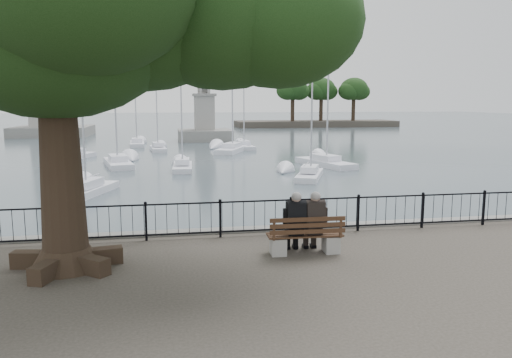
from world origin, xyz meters
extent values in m
cube|color=slate|center=(0.00, 3.00, -0.50)|extent=(200.00, 0.40, 1.20)
plane|color=#324149|center=(0.00, 103.00, -1.00)|extent=(260.00, 260.00, 0.00)
cube|color=black|center=(0.00, 2.50, 0.98)|extent=(22.00, 0.04, 0.04)
cube|color=black|center=(0.00, 2.50, 0.15)|extent=(22.00, 0.04, 0.04)
cube|color=gray|center=(0.23, 0.69, 0.21)|extent=(0.37, 0.47, 0.42)
cube|color=gray|center=(1.57, 0.65, 0.21)|extent=(0.37, 0.47, 0.42)
cube|color=#331F12|center=(0.90, 0.67, 0.46)|extent=(1.87, 0.57, 0.04)
cube|color=#331F12|center=(0.89, 0.39, 0.77)|extent=(1.86, 0.09, 0.41)
cube|color=black|center=(0.66, 0.69, 0.59)|extent=(0.38, 0.32, 0.25)
cube|color=black|center=(0.66, 0.57, 0.98)|extent=(0.46, 0.26, 0.62)
sphere|color=tan|center=(0.66, 0.61, 1.41)|extent=(0.24, 0.24, 0.24)
ellipsoid|color=gray|center=(0.66, 0.59, 1.45)|extent=(0.25, 0.25, 0.21)
cube|color=black|center=(0.67, 0.99, 0.23)|extent=(0.34, 0.46, 0.46)
cube|color=black|center=(1.13, 0.67, 0.59)|extent=(0.38, 0.32, 0.25)
cube|color=black|center=(1.13, 0.56, 0.98)|extent=(0.46, 0.26, 0.62)
sphere|color=tan|center=(1.13, 0.60, 1.41)|extent=(0.24, 0.24, 0.24)
ellipsoid|color=gray|center=(1.13, 0.57, 1.45)|extent=(0.25, 0.25, 0.21)
cube|color=black|center=(1.14, 0.97, 0.23)|extent=(0.34, 0.46, 0.46)
cone|color=black|center=(-4.68, 0.55, 0.24)|extent=(1.60, 1.60, 0.47)
cone|color=black|center=(-4.68, 0.55, 2.82)|extent=(1.03, 1.03, 5.64)
ellipsoid|color=black|center=(-4.68, 0.55, 5.45)|extent=(5.45, 5.45, 4.25)
ellipsoid|color=black|center=(-2.89, 0.92, 5.83)|extent=(4.89, 4.89, 3.81)
ellipsoid|color=black|center=(-1.11, 0.64, 5.64)|extent=(4.32, 4.32, 3.37)
ellipsoid|color=black|center=(0.12, 0.27, 5.45)|extent=(3.76, 3.76, 2.93)
ellipsoid|color=black|center=(-5.52, 2.24, 6.02)|extent=(4.32, 4.32, 3.37)
cube|color=slate|center=(-18.00, 62.00, -0.40)|extent=(9.88, 9.88, 1.40)
cone|color=gray|center=(-18.00, 62.00, 11.85)|extent=(6.32, 6.32, 23.70)
cube|color=slate|center=(2.00, 50.00, -0.40)|extent=(6.33, 6.33, 1.40)
cube|color=gray|center=(2.00, 50.00, 2.21)|extent=(2.32, 2.74, 4.22)
cube|color=slate|center=(2.00, 50.00, 4.47)|extent=(2.74, 3.15, 0.30)
cube|color=gray|center=(2.00, 50.32, 5.35)|extent=(1.37, 2.32, 1.48)
cube|color=gray|center=(2.00, 49.26, 6.09)|extent=(1.58, 1.05, 1.69)
sphere|color=gray|center=(2.00, 48.84, 7.25)|extent=(1.79, 1.79, 1.79)
cube|color=white|center=(-6.50, 15.23, -0.90)|extent=(2.82, 4.97, 0.53)
cube|color=white|center=(-6.50, 15.23, -0.40)|extent=(1.56, 2.17, 0.40)
cylinder|color=#B3B4BD|center=(-6.50, 14.97, 3.28)|extent=(0.11, 0.11, 7.75)
cube|color=white|center=(-1.44, 23.86, -0.90)|extent=(1.49, 4.65, 0.51)
cube|color=white|center=(-1.44, 23.86, -0.40)|extent=(1.02, 1.92, 0.38)
cylinder|color=#B3B4BD|center=(-1.44, 23.60, 4.13)|extent=(0.10, 0.10, 9.47)
cube|color=white|center=(6.18, 18.57, -0.90)|extent=(2.95, 4.76, 0.51)
cube|color=white|center=(6.18, 18.57, -0.40)|extent=(1.59, 2.10, 0.38)
cylinder|color=#B3B4BD|center=(6.18, 18.32, 3.26)|extent=(0.10, 0.10, 7.72)
cube|color=white|center=(8.97, 24.12, -0.90)|extent=(3.26, 6.05, 0.65)
cube|color=white|center=(8.97, 24.12, -0.40)|extent=(1.83, 2.62, 0.49)
cylinder|color=#B3B4BD|center=(8.97, 23.79, 4.56)|extent=(0.13, 0.13, 10.31)
cube|color=white|center=(-10.00, 32.23, -0.90)|extent=(2.89, 4.83, 0.52)
cube|color=white|center=(-10.00, 32.23, -0.40)|extent=(1.57, 2.12, 0.39)
cylinder|color=#B3B4BD|center=(-10.00, 31.97, 4.02)|extent=(0.10, 0.10, 9.24)
cube|color=white|center=(3.53, 35.57, -0.90)|extent=(3.96, 6.29, 0.68)
cube|color=white|center=(3.53, 35.57, -0.40)|extent=(2.12, 2.78, 0.51)
cylinder|color=#B3B4BD|center=(3.53, 35.23, 5.71)|extent=(0.14, 0.14, 12.62)
cube|color=white|center=(5.10, 38.74, -0.90)|extent=(1.75, 5.08, 0.55)
cube|color=white|center=(5.10, 38.74, -0.40)|extent=(1.16, 2.10, 0.42)
cylinder|color=#B3B4BD|center=(5.10, 38.47, 3.60)|extent=(0.11, 0.11, 8.41)
cube|color=white|center=(-5.67, 43.76, -0.90)|extent=(1.77, 5.36, 0.59)
cube|color=white|center=(-5.67, 43.76, -0.40)|extent=(1.20, 2.21, 0.44)
cylinder|color=#B3B4BD|center=(-5.67, 43.47, 5.23)|extent=(0.12, 0.12, 11.66)
cube|color=white|center=(-6.04, 26.63, -0.90)|extent=(2.72, 5.89, 0.63)
cube|color=white|center=(-6.04, 26.63, -0.40)|extent=(1.61, 2.51, 0.47)
cylinder|color=#B3B4BD|center=(-6.04, 26.32, 5.31)|extent=(0.13, 0.13, 11.82)
cube|color=white|center=(-3.37, 38.12, -0.90)|extent=(1.78, 4.84, 0.53)
cube|color=white|center=(-3.37, 38.12, -0.40)|extent=(1.15, 2.01, 0.39)
cylinder|color=#B3B4BD|center=(-3.37, 37.86, 3.37)|extent=(0.11, 0.11, 7.94)
cube|color=#322E28|center=(25.00, 80.00, -0.50)|extent=(30.00, 8.00, 1.20)
cylinder|color=black|center=(20.00, 78.00, 2.00)|extent=(0.70, 0.70, 4.00)
ellipsoid|color=black|center=(20.00, 78.00, 6.00)|extent=(5.20, 5.20, 4.16)
cylinder|color=black|center=(26.00, 80.00, 2.00)|extent=(0.70, 0.70, 4.00)
ellipsoid|color=black|center=(26.00, 80.00, 6.00)|extent=(5.20, 5.20, 4.16)
cylinder|color=black|center=(32.00, 79.00, 2.00)|extent=(0.70, 0.70, 4.00)
ellipsoid|color=black|center=(32.00, 79.00, 6.00)|extent=(5.20, 5.20, 4.16)
camera|label=1|loc=(-2.34, -10.85, 3.72)|focal=35.00mm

